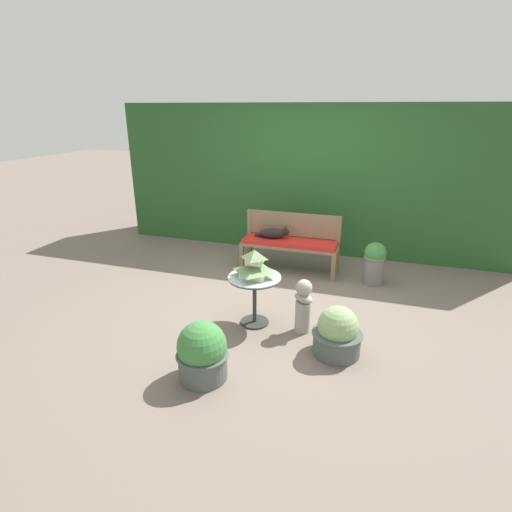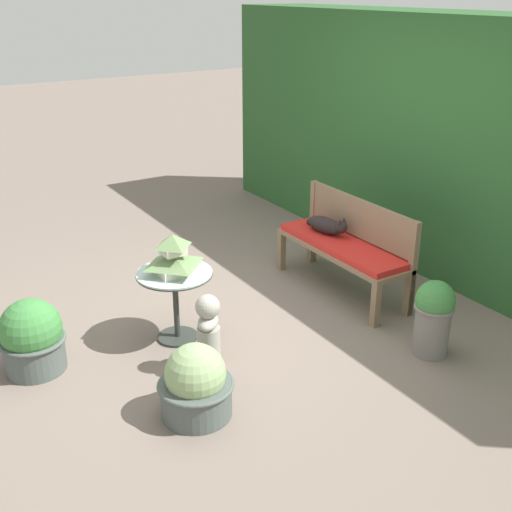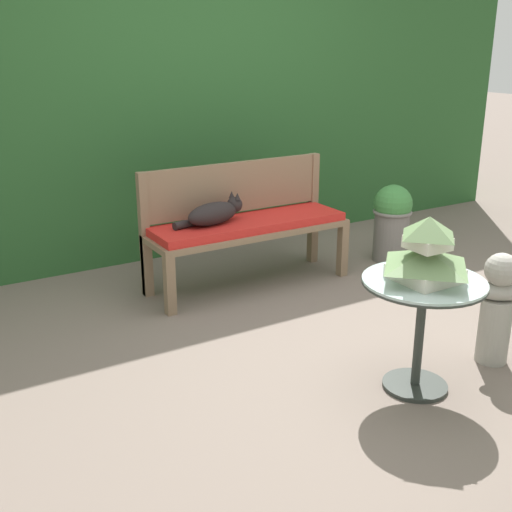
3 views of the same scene
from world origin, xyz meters
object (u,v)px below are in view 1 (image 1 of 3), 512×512
Objects in this scene: garden_bench at (289,245)px; pagoda_birdhouse at (255,265)px; potted_plant_patio_mid at (202,353)px; potted_plant_bench_left at (337,334)px; garden_bust at (303,305)px; potted_plant_table_near at (374,262)px; cat at (273,233)px; patio_table at (255,287)px.

pagoda_birdhouse is at bearing -90.16° from garden_bench.
potted_plant_bench_left is (1.07, 0.74, -0.04)m from potted_plant_patio_mid.
potted_plant_bench_left is at bearing 1.41° from garden_bust.
garden_bust is 1.02× the size of potted_plant_table_near.
cat is 0.94× the size of potted_plant_patio_mid.
potted_plant_patio_mid is at bearing -117.62° from potted_plant_table_near.
patio_table is 1.01m from potted_plant_bench_left.
patio_table reaches higher than garden_bench.
patio_table is 1.16× the size of potted_plant_bench_left.
garden_bust is at bearing 142.44° from potted_plant_bench_left.
cat is 1.03× the size of potted_plant_bench_left.
potted_plant_bench_left is (0.94, -0.31, -0.22)m from patio_table.
potted_plant_table_near is at bearing 105.34° from garden_bust.
potted_plant_bench_left is (1.18, -1.94, -0.32)m from cat.
garden_bench is 2.34× the size of garden_bust.
patio_table is 1.61× the size of pagoda_birdhouse.
potted_plant_table_near is (1.44, -0.12, -0.23)m from cat.
pagoda_birdhouse is (0.24, -1.63, 0.15)m from cat.
pagoda_birdhouse is 0.60× the size of garden_bust.
cat reaches higher than potted_plant_patio_mid.
potted_plant_table_near reaches higher than patio_table.
potted_plant_patio_mid is (-0.14, -2.65, -0.14)m from garden_bench.
garden_bench is at bearing 115.95° from potted_plant_bench_left.
patio_table reaches higher than potted_plant_bench_left.
pagoda_birdhouse is (-0.00, -1.61, 0.29)m from garden_bench.
potted_plant_patio_mid reaches higher than potted_plant_bench_left.
potted_plant_patio_mid is at bearing -97.42° from patio_table.
garden_bust is at bearing 57.10° from potted_plant_patio_mid.
patio_table is at bearing 0.00° from pagoda_birdhouse.
patio_table is at bearing 161.53° from potted_plant_bench_left.
patio_table is (0.24, -1.63, -0.10)m from cat.
potted_plant_patio_mid is at bearing -97.42° from pagoda_birdhouse.
garden_bench is 2.14m from potted_plant_bench_left.
garden_bench is at bearing 86.96° from potted_plant_patio_mid.
pagoda_birdhouse is at bearing 82.58° from potted_plant_patio_mid.
potted_plant_table_near is (0.66, 1.51, 0.00)m from garden_bust.
potted_plant_patio_mid is (-0.68, -1.04, -0.06)m from garden_bust.
potted_plant_patio_mid is 2.88m from potted_plant_table_near.
cat is (-0.25, 0.02, 0.15)m from garden_bench.
patio_table is at bearing 82.58° from potted_plant_patio_mid.
patio_table is 1.07m from potted_plant_patio_mid.
garden_bench is at bearing 175.01° from potted_plant_table_near.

